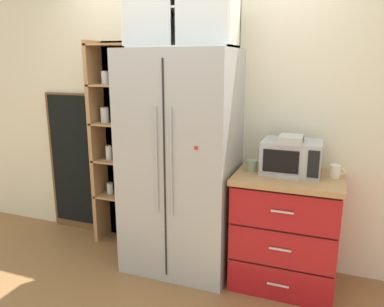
{
  "coord_description": "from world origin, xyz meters",
  "views": [
    {
      "loc": [
        1.15,
        -2.78,
        1.76
      ],
      "look_at": [
        0.1,
        0.03,
        1.02
      ],
      "focal_mm": 35.15,
      "sensor_mm": 36.0,
      "label": 1
    }
  ],
  "objects_px": {
    "coffee_maker": "(290,155)",
    "bottle_green": "(289,161)",
    "mug_sage": "(252,166)",
    "mug_cream": "(335,171)",
    "microwave": "(291,157)",
    "chalkboard_menu": "(75,163)",
    "refrigerator": "(181,163)"
  },
  "relations": [
    {
      "from": "mug_sage",
      "to": "bottle_green",
      "type": "distance_m",
      "value": 0.3
    },
    {
      "from": "refrigerator",
      "to": "chalkboard_menu",
      "type": "xyz_separation_m",
      "value": [
        -1.32,
        0.3,
        -0.2
      ]
    },
    {
      "from": "mug_cream",
      "to": "chalkboard_menu",
      "type": "distance_m",
      "value": 2.55
    },
    {
      "from": "microwave",
      "to": "chalkboard_menu",
      "type": "xyz_separation_m",
      "value": [
        -2.2,
        0.22,
        -0.31
      ]
    },
    {
      "from": "chalkboard_menu",
      "to": "bottle_green",
      "type": "bearing_deg",
      "value": -8.15
    },
    {
      "from": "mug_cream",
      "to": "mug_sage",
      "type": "bearing_deg",
      "value": -176.34
    },
    {
      "from": "mug_sage",
      "to": "microwave",
      "type": "bearing_deg",
      "value": 8.13
    },
    {
      "from": "bottle_green",
      "to": "refrigerator",
      "type": "bearing_deg",
      "value": 179.01
    },
    {
      "from": "mug_sage",
      "to": "chalkboard_menu",
      "type": "xyz_separation_m",
      "value": [
        -1.91,
        0.26,
        -0.23
      ]
    },
    {
      "from": "chalkboard_menu",
      "to": "coffee_maker",
      "type": "bearing_deg",
      "value": -6.82
    },
    {
      "from": "microwave",
      "to": "bottle_green",
      "type": "bearing_deg",
      "value": -93.34
    },
    {
      "from": "chalkboard_menu",
      "to": "mug_cream",
      "type": "bearing_deg",
      "value": -5.06
    },
    {
      "from": "refrigerator",
      "to": "microwave",
      "type": "height_order",
      "value": "refrigerator"
    },
    {
      "from": "mug_cream",
      "to": "bottle_green",
      "type": "bearing_deg",
      "value": -164.37
    },
    {
      "from": "mug_sage",
      "to": "mug_cream",
      "type": "bearing_deg",
      "value": 3.66
    },
    {
      "from": "refrigerator",
      "to": "chalkboard_menu",
      "type": "height_order",
      "value": "refrigerator"
    },
    {
      "from": "coffee_maker",
      "to": "mug_sage",
      "type": "distance_m",
      "value": 0.31
    },
    {
      "from": "microwave",
      "to": "chalkboard_menu",
      "type": "relative_size",
      "value": 0.3
    },
    {
      "from": "mug_sage",
      "to": "mug_cream",
      "type": "xyz_separation_m",
      "value": [
        0.61,
        0.04,
        0.01
      ]
    },
    {
      "from": "refrigerator",
      "to": "coffee_maker",
      "type": "bearing_deg",
      "value": 2.37
    },
    {
      "from": "coffee_maker",
      "to": "chalkboard_menu",
      "type": "bearing_deg",
      "value": 173.18
    },
    {
      "from": "bottle_green",
      "to": "mug_sage",
      "type": "bearing_deg",
      "value": 169.73
    },
    {
      "from": "refrigerator",
      "to": "mug_cream",
      "type": "height_order",
      "value": "refrigerator"
    },
    {
      "from": "coffee_maker",
      "to": "bottle_green",
      "type": "relative_size",
      "value": 1.1
    },
    {
      "from": "refrigerator",
      "to": "coffee_maker",
      "type": "xyz_separation_m",
      "value": [
        0.88,
        0.04,
        0.14
      ]
    },
    {
      "from": "coffee_maker",
      "to": "bottle_green",
      "type": "bearing_deg",
      "value": -90.0
    },
    {
      "from": "microwave",
      "to": "coffee_maker",
      "type": "bearing_deg",
      "value": -97.42
    },
    {
      "from": "mug_cream",
      "to": "chalkboard_menu",
      "type": "height_order",
      "value": "chalkboard_menu"
    },
    {
      "from": "microwave",
      "to": "mug_sage",
      "type": "distance_m",
      "value": 0.31
    },
    {
      "from": "coffee_maker",
      "to": "bottle_green",
      "type": "distance_m",
      "value": 0.06
    },
    {
      "from": "microwave",
      "to": "chalkboard_menu",
      "type": "distance_m",
      "value": 2.24
    },
    {
      "from": "coffee_maker",
      "to": "mug_cream",
      "type": "bearing_deg",
      "value": 6.89
    }
  ]
}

